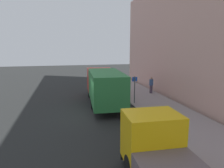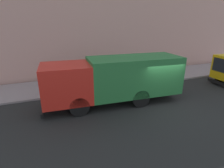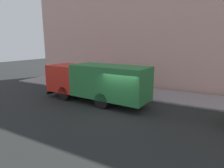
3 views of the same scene
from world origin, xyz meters
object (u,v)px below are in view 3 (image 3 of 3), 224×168
object	(u,v)px
large_utility_truck	(95,81)
street_sign_post	(120,79)
pedestrian_walking	(106,76)
traffic_cone_orange	(78,84)

from	to	relation	value
large_utility_truck	street_sign_post	distance (m)	2.58
pedestrian_walking	traffic_cone_orange	bearing A→B (deg)	34.79
pedestrian_walking	street_sign_post	size ratio (longest dim) A/B	0.72
large_utility_truck	traffic_cone_orange	world-z (taller)	large_utility_truck
large_utility_truck	pedestrian_walking	xyz separation A→B (m)	(5.32, 2.25, -0.67)
large_utility_truck	street_sign_post	bearing A→B (deg)	-16.01
traffic_cone_orange	street_sign_post	size ratio (longest dim) A/B	0.32
traffic_cone_orange	street_sign_post	world-z (taller)	street_sign_post
street_sign_post	pedestrian_walking	bearing A→B (deg)	47.06
pedestrian_walking	street_sign_post	bearing A→B (deg)	113.96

